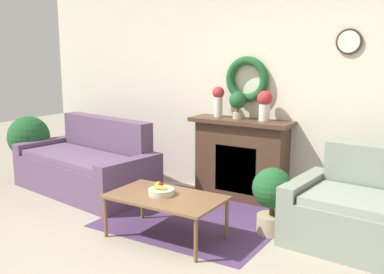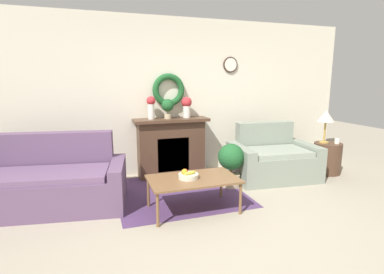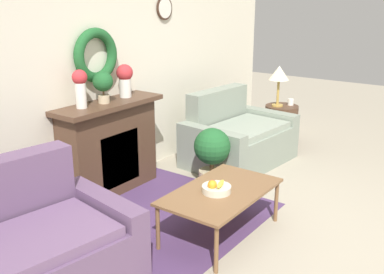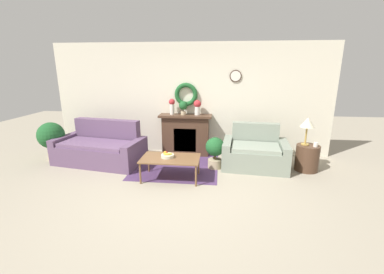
{
  "view_description": "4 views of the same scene",
  "coord_description": "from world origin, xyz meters",
  "px_view_note": "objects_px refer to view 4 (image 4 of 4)",
  "views": [
    {
      "loc": [
        2.22,
        -2.68,
        1.83
      ],
      "look_at": [
        -0.27,
        1.35,
        0.91
      ],
      "focal_mm": 42.0,
      "sensor_mm": 36.0,
      "label": 1
    },
    {
      "loc": [
        -1.36,
        -2.68,
        1.67
      ],
      "look_at": [
        -0.06,
        1.2,
        0.87
      ],
      "focal_mm": 28.0,
      "sensor_mm": 36.0,
      "label": 2
    },
    {
      "loc": [
        -3.28,
        -1.16,
        2.07
      ],
      "look_at": [
        0.08,
        1.27,
        0.76
      ],
      "focal_mm": 42.0,
      "sensor_mm": 36.0,
      "label": 3
    },
    {
      "loc": [
        0.72,
        -3.85,
        2.13
      ],
      "look_at": [
        0.14,
        1.49,
        0.66
      ],
      "focal_mm": 24.0,
      "sensor_mm": 36.0,
      "label": 4
    }
  ],
  "objects_px": {
    "coffee_table": "(171,159)",
    "mug": "(316,145)",
    "potted_plant_floor_by_loveseat": "(215,150)",
    "table_lamp": "(307,123)",
    "vase_on_mantel_right": "(197,106)",
    "fruit_bowl": "(167,155)",
    "loveseat_right": "(255,153)",
    "side_table_by_loveseat": "(307,158)",
    "vase_on_mantel_left": "(172,105)",
    "potted_plant_floor_by_couch": "(51,136)",
    "potted_plant_on_mantel": "(183,106)",
    "fireplace": "(186,135)",
    "couch_left": "(101,149)"
  },
  "relations": [
    {
      "from": "loveseat_right",
      "to": "side_table_by_loveseat",
      "type": "bearing_deg",
      "value": -0.64
    },
    {
      "from": "vase_on_mantel_right",
      "to": "fruit_bowl",
      "type": "bearing_deg",
      "value": -107.02
    },
    {
      "from": "mug",
      "to": "vase_on_mantel_right",
      "type": "distance_m",
      "value": 2.72
    },
    {
      "from": "fruit_bowl",
      "to": "mug",
      "type": "height_order",
      "value": "mug"
    },
    {
      "from": "loveseat_right",
      "to": "vase_on_mantel_right",
      "type": "bearing_deg",
      "value": 158.87
    },
    {
      "from": "fireplace",
      "to": "side_table_by_loveseat",
      "type": "distance_m",
      "value": 2.8
    },
    {
      "from": "table_lamp",
      "to": "mug",
      "type": "bearing_deg",
      "value": -38.16
    },
    {
      "from": "fireplace",
      "to": "table_lamp",
      "type": "height_order",
      "value": "table_lamp"
    },
    {
      "from": "side_table_by_loveseat",
      "to": "coffee_table",
      "type": "bearing_deg",
      "value": -165.38
    },
    {
      "from": "fireplace",
      "to": "vase_on_mantel_left",
      "type": "xyz_separation_m",
      "value": [
        -0.33,
        0.01,
        0.72
      ]
    },
    {
      "from": "fireplace",
      "to": "fruit_bowl",
      "type": "xyz_separation_m",
      "value": [
        -0.17,
        -1.47,
        -0.03
      ]
    },
    {
      "from": "couch_left",
      "to": "table_lamp",
      "type": "xyz_separation_m",
      "value": [
        4.49,
        0.05,
        0.69
      ]
    },
    {
      "from": "potted_plant_floor_by_loveseat",
      "to": "side_table_by_loveseat",
      "type": "bearing_deg",
      "value": 2.15
    },
    {
      "from": "loveseat_right",
      "to": "coffee_table",
      "type": "height_order",
      "value": "loveseat_right"
    },
    {
      "from": "loveseat_right",
      "to": "potted_plant_floor_by_couch",
      "type": "relative_size",
      "value": 1.62
    },
    {
      "from": "coffee_table",
      "to": "vase_on_mantel_left",
      "type": "distance_m",
      "value": 1.73
    },
    {
      "from": "mug",
      "to": "potted_plant_on_mantel",
      "type": "height_order",
      "value": "potted_plant_on_mantel"
    },
    {
      "from": "table_lamp",
      "to": "potted_plant_floor_by_loveseat",
      "type": "bearing_deg",
      "value": -176.34
    },
    {
      "from": "loveseat_right",
      "to": "vase_on_mantel_left",
      "type": "bearing_deg",
      "value": 166.56
    },
    {
      "from": "side_table_by_loveseat",
      "to": "potted_plant_floor_by_couch",
      "type": "relative_size",
      "value": 0.62
    },
    {
      "from": "potted_plant_floor_by_loveseat",
      "to": "table_lamp",
      "type": "bearing_deg",
      "value": 3.66
    },
    {
      "from": "coffee_table",
      "to": "mug",
      "type": "distance_m",
      "value": 2.97
    },
    {
      "from": "coffee_table",
      "to": "potted_plant_on_mantel",
      "type": "distance_m",
      "value": 1.68
    },
    {
      "from": "loveseat_right",
      "to": "fruit_bowl",
      "type": "distance_m",
      "value": 1.97
    },
    {
      "from": "couch_left",
      "to": "potted_plant_floor_by_couch",
      "type": "xyz_separation_m",
      "value": [
        -1.21,
        0.05,
        0.25
      ]
    },
    {
      "from": "potted_plant_on_mantel",
      "to": "potted_plant_floor_by_couch",
      "type": "relative_size",
      "value": 0.37
    },
    {
      "from": "table_lamp",
      "to": "vase_on_mantel_right",
      "type": "bearing_deg",
      "value": 162.91
    },
    {
      "from": "vase_on_mantel_right",
      "to": "potted_plant_floor_by_loveseat",
      "type": "xyz_separation_m",
      "value": [
        0.46,
        -0.84,
        -0.81
      ]
    },
    {
      "from": "vase_on_mantel_right",
      "to": "fireplace",
      "type": "bearing_deg",
      "value": -178.87
    },
    {
      "from": "fireplace",
      "to": "mug",
      "type": "xyz_separation_m",
      "value": [
        2.79,
        -0.84,
        0.09
      ]
    },
    {
      "from": "side_table_by_loveseat",
      "to": "potted_plant_floor_by_couch",
      "type": "distance_m",
      "value": 5.76
    },
    {
      "from": "mug",
      "to": "potted_plant_floor_by_couch",
      "type": "distance_m",
      "value": 5.86
    },
    {
      "from": "side_table_by_loveseat",
      "to": "potted_plant_floor_by_couch",
      "type": "bearing_deg",
      "value": 179.53
    },
    {
      "from": "loveseat_right",
      "to": "vase_on_mantel_right",
      "type": "distance_m",
      "value": 1.73
    },
    {
      "from": "coffee_table",
      "to": "potted_plant_floor_by_couch",
      "type": "height_order",
      "value": "potted_plant_floor_by_couch"
    },
    {
      "from": "fireplace",
      "to": "side_table_by_loveseat",
      "type": "height_order",
      "value": "fireplace"
    },
    {
      "from": "fruit_bowl",
      "to": "vase_on_mantel_left",
      "type": "relative_size",
      "value": 0.67
    },
    {
      "from": "potted_plant_floor_by_couch",
      "to": "mug",
      "type": "bearing_deg",
      "value": -1.27
    },
    {
      "from": "vase_on_mantel_left",
      "to": "fireplace",
      "type": "bearing_deg",
      "value": -0.98
    },
    {
      "from": "coffee_table",
      "to": "potted_plant_floor_by_loveseat",
      "type": "distance_m",
      "value": 1.07
    },
    {
      "from": "side_table_by_loveseat",
      "to": "potted_plant_on_mantel",
      "type": "distance_m",
      "value": 2.99
    },
    {
      "from": "coffee_table",
      "to": "mug",
      "type": "relative_size",
      "value": 12.14
    },
    {
      "from": "side_table_by_loveseat",
      "to": "vase_on_mantel_right",
      "type": "bearing_deg",
      "value": 162.28
    },
    {
      "from": "potted_plant_floor_by_couch",
      "to": "table_lamp",
      "type": "bearing_deg",
      "value": 0.01
    },
    {
      "from": "vase_on_mantel_left",
      "to": "potted_plant_on_mantel",
      "type": "relative_size",
      "value": 1.15
    },
    {
      "from": "fruit_bowl",
      "to": "side_table_by_loveseat",
      "type": "distance_m",
      "value": 2.95
    },
    {
      "from": "potted_plant_floor_by_couch",
      "to": "potted_plant_floor_by_loveseat",
      "type": "bearing_deg",
      "value": -1.8
    },
    {
      "from": "vase_on_mantel_left",
      "to": "potted_plant_floor_by_loveseat",
      "type": "xyz_separation_m",
      "value": [
        1.08,
        -0.84,
        -0.83
      ]
    },
    {
      "from": "side_table_by_loveseat",
      "to": "potted_plant_floor_by_loveseat",
      "type": "xyz_separation_m",
      "value": [
        -1.94,
        -0.07,
        0.13
      ]
    },
    {
      "from": "fruit_bowl",
      "to": "potted_plant_floor_by_loveseat",
      "type": "height_order",
      "value": "potted_plant_floor_by_loveseat"
    }
  ]
}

